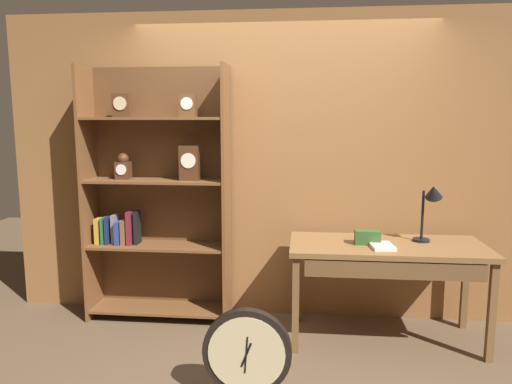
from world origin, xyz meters
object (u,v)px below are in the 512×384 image
object	(u,v)px
bookshelf	(156,198)
round_clock_large	(247,354)
desk_lamp	(431,201)
toolbox_small	(367,237)
open_repair_manual	(382,246)
workbench	(387,255)

from	to	relation	value
bookshelf	round_clock_large	bearing A→B (deg)	-52.45
desk_lamp	round_clock_large	xyz separation A→B (m)	(-1.29, -1.00, -0.79)
toolbox_small	open_repair_manual	world-z (taller)	toolbox_small
open_repair_manual	bookshelf	bearing A→B (deg)	162.07
bookshelf	toolbox_small	size ratio (longest dim) A/B	11.33
bookshelf	desk_lamp	xyz separation A→B (m)	(2.21, -0.20, 0.04)
workbench	open_repair_manual	world-z (taller)	open_repair_manual
round_clock_large	toolbox_small	bearing A→B (deg)	48.12
toolbox_small	round_clock_large	world-z (taller)	toolbox_small
bookshelf	desk_lamp	bearing A→B (deg)	-5.15
desk_lamp	open_repair_manual	xyz separation A→B (m)	(-0.38, -0.19, -0.31)
desk_lamp	toolbox_small	bearing A→B (deg)	-169.40
bookshelf	workbench	distance (m)	1.94
workbench	desk_lamp	bearing A→B (deg)	16.83
bookshelf	toolbox_small	xyz separation A→B (m)	(1.73, -0.29, -0.23)
workbench	open_repair_manual	xyz separation A→B (m)	(-0.06, -0.09, 0.10)
desk_lamp	round_clock_large	distance (m)	1.81
workbench	desk_lamp	size ratio (longest dim) A/B	3.12
desk_lamp	toolbox_small	xyz separation A→B (m)	(-0.48, -0.09, -0.27)
round_clock_large	open_repair_manual	bearing A→B (deg)	41.58
desk_lamp	workbench	bearing A→B (deg)	-163.17
round_clock_large	desk_lamp	bearing A→B (deg)	37.70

